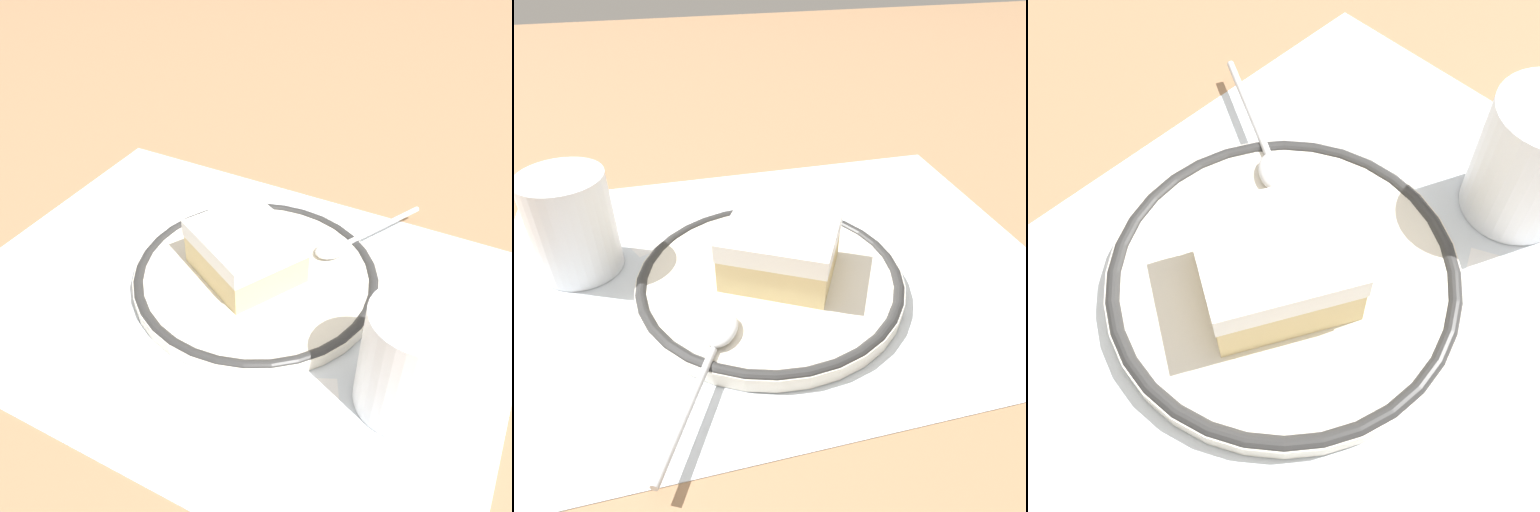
% 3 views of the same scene
% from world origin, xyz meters
% --- Properties ---
extents(ground_plane, '(2.40, 2.40, 0.00)m').
position_xyz_m(ground_plane, '(0.00, 0.00, 0.00)').
color(ground_plane, '#9E7551').
extents(placemat, '(0.49, 0.37, 0.00)m').
position_xyz_m(placemat, '(0.00, 0.00, 0.00)').
color(placemat, silver).
rests_on(placemat, ground_plane).
extents(plate, '(0.23, 0.23, 0.01)m').
position_xyz_m(plate, '(-0.01, -0.03, 0.01)').
color(plate, silver).
rests_on(plate, placemat).
extents(cake_slice, '(0.12, 0.11, 0.05)m').
position_xyz_m(cake_slice, '(0.00, -0.03, 0.04)').
color(cake_slice, beige).
rests_on(cake_slice, plate).
extents(spoon, '(0.08, 0.13, 0.01)m').
position_xyz_m(spoon, '(-0.07, -0.10, 0.02)').
color(spoon, silver).
rests_on(spoon, plate).
extents(cup, '(0.07, 0.07, 0.09)m').
position_xyz_m(cup, '(-0.17, 0.04, 0.04)').
color(cup, white).
rests_on(cup, placemat).
extents(napkin, '(0.14, 0.14, 0.00)m').
position_xyz_m(napkin, '(-0.10, 0.11, 0.00)').
color(napkin, white).
rests_on(napkin, placemat).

